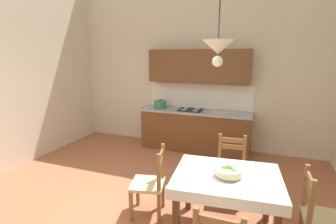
{
  "coord_description": "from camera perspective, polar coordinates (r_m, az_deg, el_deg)",
  "views": [
    {
      "loc": [
        1.42,
        -2.69,
        2.09
      ],
      "look_at": [
        -0.06,
        1.28,
        1.12
      ],
      "focal_mm": 27.04,
      "sensor_mm": 36.0,
      "label": 1
    }
  ],
  "objects": [
    {
      "name": "pendant_lamp",
      "position": [
        2.62,
        11.22,
        13.97
      ],
      "size": [
        0.32,
        0.32,
        0.8
      ],
      "color": "black"
    },
    {
      "name": "dining_chair_tv_side",
      "position": [
        3.45,
        -3.93,
        -15.76
      ],
      "size": [
        0.51,
        0.51,
        0.93
      ],
      "color": "#D1BC89",
      "rests_on": "ground_plane"
    },
    {
      "name": "dining_chair_window_side",
      "position": [
        3.25,
        31.11,
        -19.66
      ],
      "size": [
        0.43,
        0.43,
        0.93
      ],
      "color": "#D1BC89",
      "rests_on": "ground_plane"
    },
    {
      "name": "wall_back",
      "position": [
        5.8,
        6.42,
        12.71
      ],
      "size": [
        6.22,
        0.12,
        4.17
      ],
      "primitive_type": "cube",
      "color": "beige",
      "rests_on": "ground_plane"
    },
    {
      "name": "kitchen_cabinetry",
      "position": [
        5.59,
        6.29,
        -0.02
      ],
      "size": [
        2.39,
        0.63,
        2.2
      ],
      "color": "brown",
      "rests_on": "ground_plane"
    },
    {
      "name": "dining_chair_kitchen_side",
      "position": [
        3.92,
        13.99,
        -12.4
      ],
      "size": [
        0.47,
        0.47,
        0.93
      ],
      "color": "#D1BC89",
      "rests_on": "ground_plane"
    },
    {
      "name": "dining_table",
      "position": [
        3.1,
        13.05,
        -15.98
      ],
      "size": [
        1.28,
        1.05,
        0.75
      ],
      "color": "#56331C",
      "rests_on": "ground_plane"
    },
    {
      "name": "ground_plane",
      "position": [
        3.72,
        -6.54,
        -22.39
      ],
      "size": [
        6.22,
        6.34,
        0.1
      ],
      "primitive_type": "cube",
      "color": "#A86042"
    },
    {
      "name": "fruit_bowl",
      "position": [
        2.98,
        13.48,
        -12.89
      ],
      "size": [
        0.3,
        0.3,
        0.12
      ],
      "color": "beige",
      "rests_on": "dining_table"
    }
  ]
}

